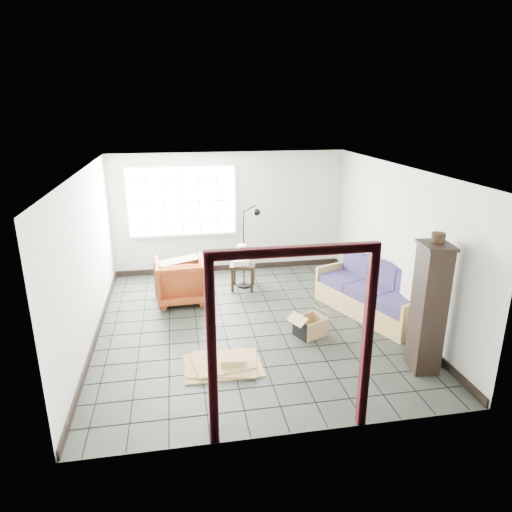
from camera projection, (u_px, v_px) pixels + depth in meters
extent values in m
plane|color=black|center=(250.00, 324.00, 7.70)|extent=(5.50, 5.50, 0.00)
cube|color=#BABFB7|center=(229.00, 213.00, 9.86)|extent=(5.00, 0.02, 2.60)
cube|color=#BABFB7|center=(293.00, 330.00, 4.72)|extent=(5.00, 0.02, 2.60)
cube|color=#BABFB7|center=(87.00, 260.00, 6.88)|extent=(0.02, 5.50, 2.60)
cube|color=#BABFB7|center=(396.00, 243.00, 7.71)|extent=(0.02, 5.50, 2.60)
cube|color=white|center=(250.00, 169.00, 6.88)|extent=(5.00, 5.50, 0.02)
cube|color=black|center=(230.00, 267.00, 10.23)|extent=(4.95, 0.03, 0.12)
cube|color=black|center=(97.00, 333.00, 7.27)|extent=(0.03, 5.45, 0.12)
cube|color=black|center=(388.00, 310.00, 8.10)|extent=(0.03, 5.45, 0.12)
cube|color=silver|center=(182.00, 201.00, 9.56)|extent=(2.32, 0.06, 1.52)
cube|color=white|center=(182.00, 202.00, 9.53)|extent=(2.20, 0.02, 1.40)
cube|color=#370C12|center=(212.00, 357.00, 4.71)|extent=(0.10, 0.08, 2.10)
cube|color=#370C12|center=(367.00, 342.00, 4.99)|extent=(0.10, 0.08, 2.10)
cube|color=#370C12|center=(294.00, 251.00, 4.50)|extent=(1.80, 0.08, 0.10)
cube|color=#AA8B4C|center=(370.00, 305.00, 8.04)|extent=(1.47, 2.13, 0.36)
cube|color=#AA8B4C|center=(418.00, 319.00, 7.17)|extent=(0.76, 0.35, 0.63)
cube|color=#AA8B4C|center=(332.00, 279.00, 8.82)|extent=(0.76, 0.35, 0.63)
cube|color=#AA8B4C|center=(386.00, 281.00, 8.10)|extent=(0.80, 1.87, 0.69)
cube|color=#1B193F|center=(400.00, 305.00, 7.42)|extent=(0.90, 0.85, 0.16)
cube|color=#1B193F|center=(413.00, 287.00, 7.49)|extent=(0.36, 0.64, 0.52)
cube|color=#1B193F|center=(371.00, 291.00, 7.95)|extent=(0.90, 0.85, 0.16)
cube|color=#1B193F|center=(383.00, 275.00, 8.01)|extent=(0.36, 0.64, 0.52)
cube|color=#1B193F|center=(345.00, 280.00, 8.47)|extent=(0.90, 0.85, 0.16)
cube|color=#1B193F|center=(357.00, 265.00, 8.54)|extent=(0.36, 0.64, 0.52)
imported|color=maroon|center=(181.00, 278.00, 8.49)|extent=(0.92, 0.87, 0.91)
cube|color=black|center=(243.00, 265.00, 9.06)|extent=(0.58, 0.58, 0.06)
cube|color=black|center=(232.00, 280.00, 8.97)|extent=(0.06, 0.06, 0.48)
cube|color=black|center=(252.00, 281.00, 8.95)|extent=(0.06, 0.06, 0.48)
cube|color=black|center=(234.00, 273.00, 9.34)|extent=(0.06, 0.06, 0.48)
cube|color=black|center=(253.00, 274.00, 9.32)|extent=(0.06, 0.06, 0.48)
cylinder|color=black|center=(242.00, 260.00, 9.07)|extent=(0.10, 0.10, 0.13)
cylinder|color=black|center=(242.00, 254.00, 9.04)|extent=(0.02, 0.02, 0.09)
cone|color=beige|center=(242.00, 249.00, 9.00)|extent=(0.26, 0.26, 0.19)
cube|color=silver|center=(241.00, 262.00, 8.98)|extent=(0.32, 0.26, 0.11)
cylinder|color=black|center=(233.00, 262.00, 8.97)|extent=(0.03, 0.07, 0.06)
cylinder|color=black|center=(244.00, 286.00, 9.31)|extent=(0.28, 0.28, 0.03)
cylinder|color=black|center=(244.00, 249.00, 9.06)|extent=(0.03, 0.03, 1.57)
cylinder|color=black|center=(250.00, 208.00, 8.79)|extent=(0.27, 0.05, 0.14)
sphere|color=black|center=(257.00, 212.00, 8.79)|extent=(0.15, 0.15, 0.14)
cube|color=black|center=(179.00, 277.00, 8.86)|extent=(0.96, 0.69, 0.69)
cube|color=black|center=(179.00, 276.00, 8.86)|extent=(0.88, 0.62, 0.03)
cube|color=black|center=(428.00, 309.00, 6.15)|extent=(0.39, 0.49, 1.81)
cube|color=black|center=(437.00, 245.00, 5.87)|extent=(0.44, 0.54, 0.05)
cylinder|color=black|center=(438.00, 238.00, 5.88)|extent=(0.22, 0.22, 0.13)
cube|color=brown|center=(310.00, 334.00, 7.35)|extent=(0.54, 0.50, 0.02)
cube|color=black|center=(300.00, 330.00, 7.19)|extent=(0.16, 0.32, 0.30)
cube|color=brown|center=(320.00, 323.00, 7.43)|extent=(0.16, 0.32, 0.30)
cube|color=brown|center=(318.00, 331.00, 7.17)|extent=(0.40, 0.20, 0.30)
cube|color=brown|center=(303.00, 322.00, 7.45)|extent=(0.40, 0.20, 0.30)
cube|color=brown|center=(297.00, 319.00, 7.10)|extent=(0.30, 0.39, 0.12)
cube|color=brown|center=(324.00, 311.00, 7.40)|extent=(0.30, 0.39, 0.12)
cube|color=brown|center=(223.00, 365.00, 6.46)|extent=(1.09, 0.78, 0.02)
cube|color=brown|center=(223.00, 364.00, 6.46)|extent=(1.06, 0.87, 0.02)
cube|color=brown|center=(223.00, 363.00, 6.45)|extent=(0.90, 0.71, 0.02)
cube|color=brown|center=(232.00, 360.00, 6.41)|extent=(0.35, 0.30, 0.09)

